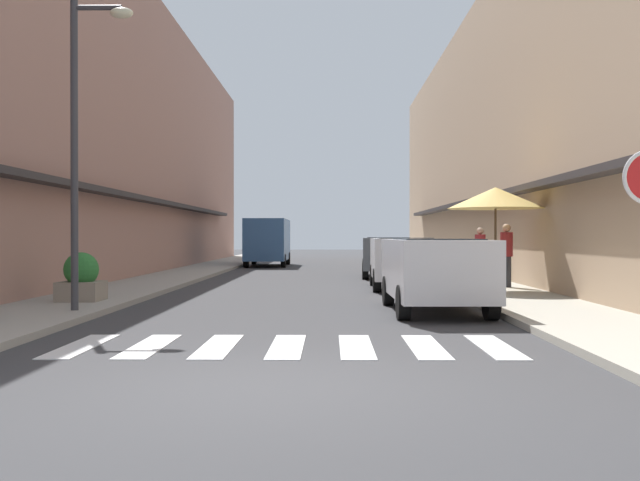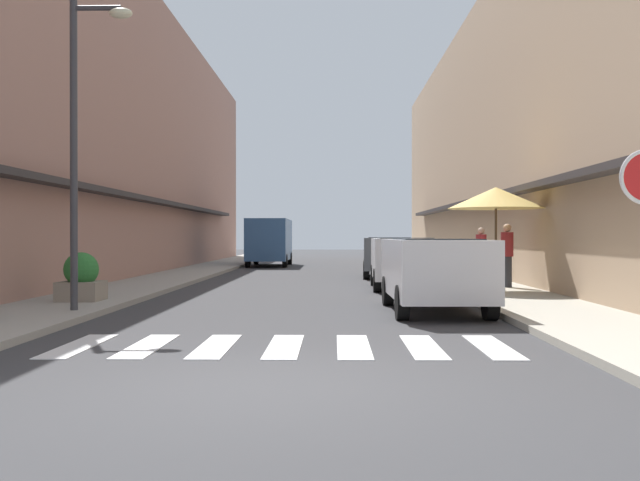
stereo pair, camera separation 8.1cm
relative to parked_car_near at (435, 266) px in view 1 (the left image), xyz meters
name	(u,v)px [view 1 (the left image)]	position (x,y,z in m)	size (l,w,h in m)	color
ground_plane	(314,277)	(-2.69, 12.03, -0.92)	(105.63, 105.63, 0.00)	#38383A
sidewalk_left	(180,276)	(-7.62, 12.03, -0.86)	(2.39, 67.22, 0.12)	#9E998E
sidewalk_right	(449,276)	(2.24, 12.03, -0.86)	(2.39, 67.22, 0.12)	#ADA899
building_row_left	(92,134)	(-11.31, 13.43, 4.53)	(5.50, 45.21, 10.91)	#A87A6B
building_row_right	(540,139)	(5.94, 13.43, 4.32)	(5.50, 45.21, 10.49)	tan
crosswalk	(287,346)	(-2.69, -4.53, -0.92)	(6.15, 2.20, 0.01)	silver
parked_car_near	(435,266)	(0.00, 0.00, 0.00)	(1.87, 4.30, 1.47)	silver
parked_car_mid	(403,257)	(0.00, 6.33, 0.00)	(1.89, 4.05, 1.47)	silver
parked_car_far	(387,252)	(0.00, 12.17, 0.00)	(1.97, 4.35, 1.47)	#4C5156
delivery_van	(268,238)	(-5.22, 21.98, 0.48)	(2.03, 5.41, 2.37)	#33598C
street_lamp	(84,123)	(-6.75, -0.84, 2.74)	(1.19, 0.28, 5.86)	#38383D
cafe_umbrella	(495,198)	(2.18, 4.29, 1.57)	(2.48, 2.48, 2.66)	#262626
planter_midblock	(81,279)	(-7.50, 1.17, -0.33)	(0.89, 0.89, 1.05)	gray
pedestrian_walking_near	(480,252)	(2.70, 8.72, 0.08)	(0.34, 0.34, 1.67)	#282B33
pedestrian_walking_far	(506,254)	(2.74, 5.42, 0.11)	(0.34, 0.34, 1.73)	#282B33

